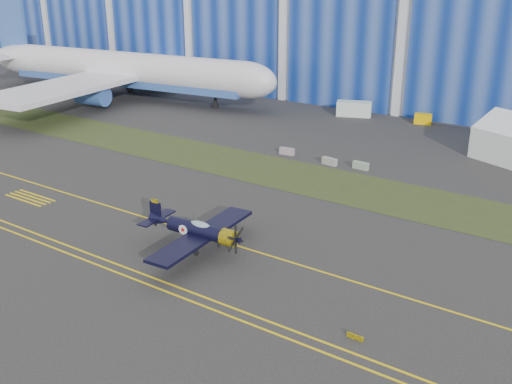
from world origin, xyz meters
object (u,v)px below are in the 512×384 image
Objects in this scene: warbird at (197,229)px; jetliner at (122,32)px; tug at (423,119)px; shipping_container at (354,109)px.

jetliner reaches higher than warbird.
tug is (52.28, 12.44, -11.28)m from jetliner.
warbird is 67.48m from jetliner.
tug is (11.12, 1.59, -0.45)m from shipping_container.
warbird is 0.18× the size of jetliner.
jetliner is at bearing 178.00° from tug.
jetliner is (-51.77, 42.14, 9.88)m from warbird.
warbird is 5.11× the size of tug.
shipping_container is 11.24m from tug.
shipping_container is 2.14× the size of tug.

